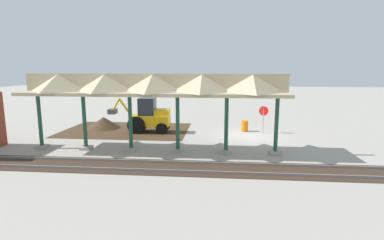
% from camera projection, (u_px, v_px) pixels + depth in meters
% --- Properties ---
extents(ground_plane, '(120.00, 120.00, 0.00)m').
position_uv_depth(ground_plane, '(246.00, 136.00, 23.24)').
color(ground_plane, '#9E998E').
extents(dirt_work_zone, '(10.43, 7.00, 0.01)m').
position_uv_depth(dirt_work_zone, '(126.00, 130.00, 25.44)').
color(dirt_work_zone, '#42301E').
rests_on(dirt_work_zone, ground).
extents(platform_canopy, '(16.28, 3.20, 4.90)m').
position_uv_depth(platform_canopy, '(153.00, 86.00, 18.36)').
color(platform_canopy, '#9E998E').
rests_on(platform_canopy, ground).
extents(rail_tracks, '(60.00, 2.58, 0.15)m').
position_uv_depth(rail_tracks, '(259.00, 170.00, 15.51)').
color(rail_tracks, slate).
rests_on(rail_tracks, ground).
extents(stop_sign, '(0.72, 0.29, 2.19)m').
position_uv_depth(stop_sign, '(264.00, 114.00, 24.05)').
color(stop_sign, gray).
rests_on(stop_sign, ground).
extents(backhoe, '(5.03, 1.74, 2.82)m').
position_uv_depth(backhoe, '(148.00, 117.00, 24.42)').
color(backhoe, '#EAB214').
rests_on(backhoe, ground).
extents(dirt_mound, '(5.86, 5.86, 1.98)m').
position_uv_depth(dirt_mound, '(104.00, 128.00, 26.25)').
color(dirt_mound, '#42301E').
rests_on(dirt_mound, ground).
extents(traffic_barrel, '(0.56, 0.56, 0.90)m').
position_uv_depth(traffic_barrel, '(245.00, 126.00, 24.83)').
color(traffic_barrel, orange).
rests_on(traffic_barrel, ground).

